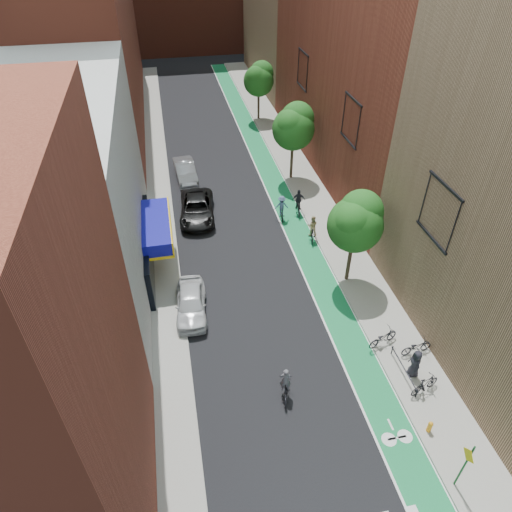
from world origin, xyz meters
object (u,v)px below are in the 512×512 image
parked_car_white (191,303)px  pedestrian (415,363)px  cyclist_lane_far (282,209)px  parked_car_black (197,208)px  cyclist_lane_near (312,230)px  parked_car_silver (185,171)px  cyclist_lead (285,387)px  fire_hydrant (430,426)px  cyclist_lane_mid (299,205)px

parked_car_white → pedestrian: (10.85, -6.99, 0.25)m
cyclist_lane_far → pedestrian: cyclist_lane_far is taller
parked_car_black → cyclist_lane_near: (7.86, -4.64, 0.03)m
parked_car_black → cyclist_lane_near: size_ratio=2.85×
parked_car_silver → cyclist_lane_near: bearing=-57.2°
parked_car_silver → parked_car_black: bearing=-90.6°
pedestrian → cyclist_lane_near: bearing=-173.2°
parked_car_black → cyclist_lead: cyclist_lead is taller
cyclist_lead → pedestrian: (6.80, -0.18, 0.37)m
cyclist_lane_near → pedestrian: bearing=111.0°
cyclist_lead → fire_hydrant: (6.05, -3.33, -0.12)m
parked_car_black → cyclist_lead: size_ratio=2.92×
cyclist_lane_far → pedestrian: (3.08, -15.78, 0.12)m
parked_car_silver → cyclist_lead: size_ratio=2.47×
cyclist_lane_mid → parked_car_white: bearing=56.6°
cyclist_lane_mid → pedestrian: (1.58, -16.26, 0.24)m
parked_car_silver → pedestrian: pedestrian is taller
parked_car_silver → pedestrian: bearing=-71.6°
cyclist_lane_near → parked_car_silver: bearing=-39.2°
cyclist_lane_mid → parked_car_silver: bearing=-30.4°
cyclist_lane_near → parked_car_white: bearing=45.4°
cyclist_lane_near → fire_hydrant: size_ratio=2.92×
parked_car_silver → parked_car_white: bearing=-97.6°
cyclist_lane_mid → cyclist_lane_far: cyclist_lane_mid is taller
cyclist_lane_near → pedestrian: 12.79m
cyclist_lane_far → pedestrian: bearing=105.6°
pedestrian → cyclist_lead: bearing=-91.8°
cyclist_lead → cyclist_lane_far: bearing=-89.0°
cyclist_lane_mid → pedestrian: size_ratio=1.20×
parked_car_silver → cyclist_lane_near: (8.24, -10.99, 0.03)m
parked_car_black → pedestrian: (9.44, -17.33, 0.23)m
parked_car_silver → cyclist_lane_far: (6.74, -7.89, 0.11)m
cyclist_lead → parked_car_white: bearing=-44.9°
parked_car_black → cyclist_lane_mid: cyclist_lane_mid is taller
parked_car_white → pedestrian: size_ratio=2.60×
parked_car_silver → pedestrian: (9.82, -23.67, 0.22)m
parked_car_white → pedestrian: pedestrian is taller
cyclist_lane_far → fire_hydrant: 19.08m
cyclist_lane_mid → fire_hydrant: cyclist_lane_mid is taller
parked_car_black → fire_hydrant: size_ratio=8.32×
cyclist_lane_mid → fire_hydrant: size_ratio=3.06×
parked_car_silver → cyclist_lane_far: 10.38m
parked_car_silver → fire_hydrant: (9.07, -26.82, -0.27)m
parked_car_black → cyclist_lane_mid: 7.93m
parked_car_silver → cyclist_lane_mid: 11.09m
parked_car_white → cyclist_lane_near: (9.27, 5.69, 0.05)m
parked_car_white → fire_hydrant: 14.31m
cyclist_lane_near → cyclist_lane_far: cyclist_lane_far is taller
cyclist_lane_mid → cyclist_lane_far: bearing=29.4°
parked_car_white → cyclist_lead: (4.04, -6.82, -0.13)m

